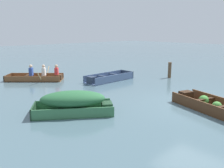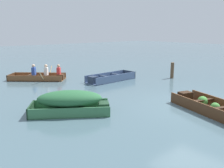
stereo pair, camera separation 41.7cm
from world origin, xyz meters
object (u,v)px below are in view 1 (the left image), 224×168
object	(u,v)px
dinghy_dark_varnish_foreground	(210,105)
mooring_post	(170,70)
rowboat_wooden_brown_with_crew	(39,77)
skiff_slate_blue_near_moored	(108,79)
skiff_green_mid_moored	(74,101)

from	to	relation	value
dinghy_dark_varnish_foreground	mooring_post	xyz separation A→B (m)	(4.04, 4.51, 0.31)
rowboat_wooden_brown_with_crew	mooring_post	xyz separation A→B (m)	(6.11, -4.63, 0.27)
skiff_slate_blue_near_moored	mooring_post	bearing A→B (deg)	-27.59
skiff_slate_blue_near_moored	mooring_post	size ratio (longest dim) A/B	3.25
skiff_slate_blue_near_moored	rowboat_wooden_brown_with_crew	distance (m)	3.95
dinghy_dark_varnish_foreground	mooring_post	bearing A→B (deg)	48.14
dinghy_dark_varnish_foreground	skiff_slate_blue_near_moored	size ratio (longest dim) A/B	1.11
dinghy_dark_varnish_foreground	rowboat_wooden_brown_with_crew	size ratio (longest dim) A/B	1.10
rowboat_wooden_brown_with_crew	mooring_post	bearing A→B (deg)	-37.18
skiff_green_mid_moored	rowboat_wooden_brown_with_crew	bearing A→B (deg)	73.67
dinghy_dark_varnish_foreground	rowboat_wooden_brown_with_crew	xyz separation A→B (m)	(-2.07, 9.14, 0.05)
skiff_slate_blue_near_moored	rowboat_wooden_brown_with_crew	world-z (taller)	rowboat_wooden_brown_with_crew
dinghy_dark_varnish_foreground	mooring_post	world-z (taller)	mooring_post
dinghy_dark_varnish_foreground	skiff_slate_blue_near_moored	bearing A→B (deg)	84.05
dinghy_dark_varnish_foreground	rowboat_wooden_brown_with_crew	distance (m)	9.37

